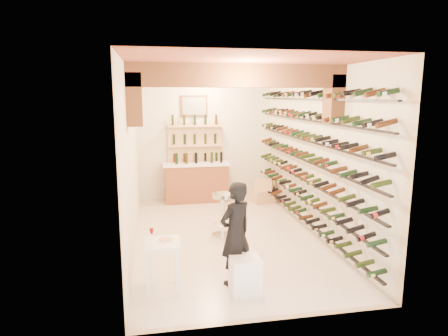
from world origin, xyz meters
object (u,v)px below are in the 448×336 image
white_stool (245,274)px  crate_lower (263,196)px  wine_rack (303,156)px  person (236,233)px  tasting_table (162,250)px  back_counter (196,181)px  chrome_barstool (223,212)px

white_stool → crate_lower: 4.69m
white_stool → wine_rack: bearing=52.8°
person → tasting_table: bearing=-31.3°
wine_rack → person: wine_rack is taller
tasting_table → person: bearing=1.0°
back_counter → crate_lower: 1.78m
wine_rack → crate_lower: (-0.15, 2.20, -1.38)m
back_counter → person: (0.06, -4.60, 0.23)m
chrome_barstool → crate_lower: bearing=56.6°
chrome_barstool → white_stool: bearing=-92.2°
wine_rack → white_stool: 3.09m
crate_lower → person: bearing=-111.3°
back_counter → white_stool: size_ratio=3.34×
tasting_table → chrome_barstool: (1.21, 1.94, -0.09)m
wine_rack → tasting_table: 3.56m
tasting_table → white_stool: tasting_table is taller
tasting_table → person: size_ratio=0.57×
wine_rack → chrome_barstool: 1.92m
back_counter → tasting_table: 4.71m
back_counter → crate_lower: (1.68, -0.45, -0.36)m
white_stool → crate_lower: (1.55, 4.43, -0.08)m
wine_rack → back_counter: wine_rack is taller
white_stool → person: size_ratio=0.33×
person → chrome_barstool: person is taller
person → chrome_barstool: bearing=-126.1°
back_counter → chrome_barstool: 2.68m
chrome_barstool → crate_lower: size_ratio=1.52×
white_stool → tasting_table: bearing=166.2°
back_counter → tasting_table: back_counter is taller
back_counter → chrome_barstool: size_ratio=1.97×
crate_lower → tasting_table: bearing=-122.7°
wine_rack → crate_lower: size_ratio=10.08×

